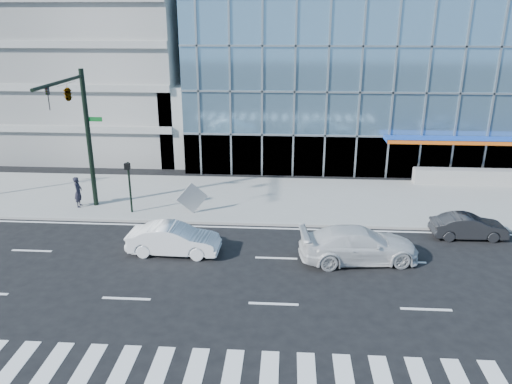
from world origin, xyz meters
TOP-DOWN VIEW (x-y plane):
  - ground at (0.00, 0.00)m, footprint 160.00×160.00m
  - sidewalk at (0.00, 8.00)m, footprint 120.00×8.00m
  - theatre_building at (14.00, 26.00)m, footprint 42.00×26.00m
  - parking_garage at (-20.00, 26.00)m, footprint 24.00×24.00m
  - ramp_block at (-6.00, 18.00)m, footprint 6.00×8.00m
  - traffic_signal at (-11.00, 4.57)m, footprint 1.14×5.74m
  - ped_signal_post at (-8.50, 4.94)m, footprint 0.30×0.33m
  - white_suv at (3.83, 0.06)m, footprint 5.80×2.96m
  - white_sedan at (-4.95, 0.22)m, footprint 4.48×1.70m
  - dark_sedan at (9.83, 3.00)m, footprint 3.81×1.42m
  - pedestrian at (-11.88, 5.68)m, footprint 0.51×0.71m
  - tilted_panel at (-4.95, 5.08)m, footprint 1.71×0.78m

SIDE VIEW (x-z plane):
  - ground at x=0.00m, z-range 0.00..0.00m
  - sidewalk at x=0.00m, z-range 0.00..0.15m
  - dark_sedan at x=9.83m, z-range 0.00..1.24m
  - white_sedan at x=-4.95m, z-range 0.00..1.46m
  - white_suv at x=3.83m, z-range 0.00..1.61m
  - pedestrian at x=-11.88m, z-range 0.15..1.99m
  - tilted_panel at x=-4.95m, z-range 0.15..1.99m
  - ped_signal_post at x=-8.50m, z-range 0.64..3.64m
  - ramp_block at x=-6.00m, z-range 0.00..6.00m
  - traffic_signal at x=-11.00m, z-range 2.16..10.16m
  - theatre_building at x=14.00m, z-range 0.00..15.00m
  - parking_garage at x=-20.00m, z-range 0.00..20.00m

